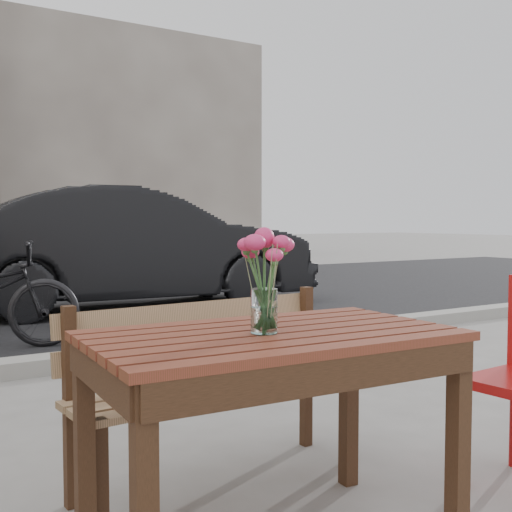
{
  "coord_description": "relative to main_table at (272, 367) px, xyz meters",
  "views": [
    {
      "loc": [
        -1.35,
        -1.79,
        1.13
      ],
      "look_at": [
        -0.21,
        0.02,
        1.01
      ],
      "focal_mm": 45.0,
      "sensor_mm": 36.0,
      "label": 1
    }
  ],
  "objects": [
    {
      "name": "street",
      "position": [
        0.16,
        5.07,
        -0.6
      ],
      "size": [
        30.0,
        8.12,
        0.12
      ],
      "color": "black",
      "rests_on": "ground"
    },
    {
      "name": "main_table",
      "position": [
        0.0,
        0.0,
        0.0
      ],
      "size": [
        1.26,
        0.78,
        0.75
      ],
      "rotation": [
        0.0,
        0.0,
        -0.06
      ],
      "color": "#5F2F19",
      "rests_on": "ground"
    },
    {
      "name": "main_bench",
      "position": [
        0.11,
        0.64,
        -0.13
      ],
      "size": [
        1.33,
        0.46,
        0.81
      ],
      "rotation": [
        0.0,
        0.0,
        0.06
      ],
      "color": "olive",
      "rests_on": "ground"
    },
    {
      "name": "main_vase",
      "position": [
        -0.04,
        -0.02,
        0.34
      ],
      "size": [
        0.19,
        0.19,
        0.35
      ],
      "color": "white",
      "rests_on": "main_table"
    },
    {
      "name": "parked_car",
      "position": [
        1.82,
        5.95,
        0.13
      ],
      "size": [
        4.74,
        2.01,
        1.52
      ],
      "primitive_type": "imported",
      "rotation": [
        0.0,
        0.0,
        1.48
      ],
      "color": "black",
      "rests_on": "ground"
    }
  ]
}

